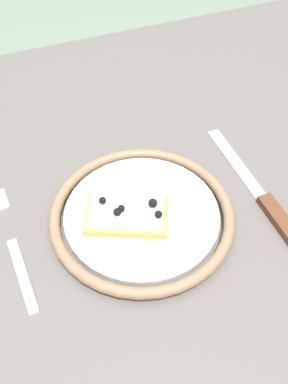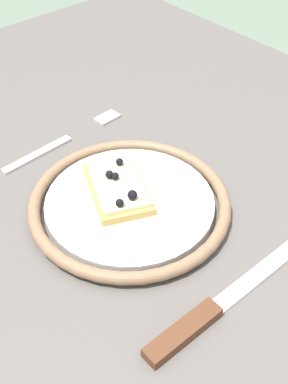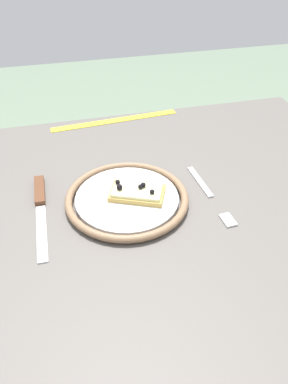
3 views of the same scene
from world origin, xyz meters
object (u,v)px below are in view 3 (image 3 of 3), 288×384
(dining_table, at_px, (127,247))
(plate, at_px, (127,199))
(knife, at_px, (40,201))
(fork, at_px, (210,195))
(measuring_tape, at_px, (115,121))
(pizza_slice_near, at_px, (137,192))

(dining_table, xyz_separation_m, plate, (-0.01, -0.05, 0.08))
(plate, height_order, knife, plate)
(plate, height_order, fork, plate)
(measuring_tape, bearing_deg, pizza_slice_near, 81.93)
(knife, bearing_deg, measuring_tape, -124.33)
(knife, height_order, measuring_tape, knife)
(knife, xyz_separation_m, measuring_tape, (-0.21, -0.31, -0.00))
(fork, bearing_deg, knife, -10.50)
(pizza_slice_near, height_order, knife, pizza_slice_near)
(fork, distance_m, measuring_tape, 0.39)
(pizza_slice_near, bearing_deg, dining_table, 55.01)
(dining_table, distance_m, plate, 0.10)
(pizza_slice_near, bearing_deg, knife, -12.21)
(fork, bearing_deg, measuring_tape, -71.30)
(measuring_tape, bearing_deg, dining_table, 77.54)
(knife, bearing_deg, dining_table, 150.16)
(fork, relative_size, measuring_tape, 0.58)
(fork, xyz_separation_m, measuring_tape, (0.13, -0.37, -0.00))
(plate, bearing_deg, fork, 172.95)
(fork, bearing_deg, pizza_slice_near, -8.27)
(pizza_slice_near, height_order, measuring_tape, pizza_slice_near)
(pizza_slice_near, bearing_deg, plate, 1.67)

